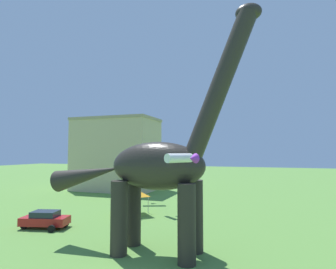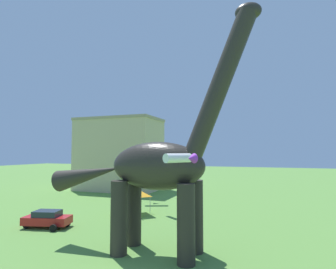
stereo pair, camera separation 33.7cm
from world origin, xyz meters
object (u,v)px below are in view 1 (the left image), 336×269
parked_sedan_left (45,219)px  festival_canopy_tent (132,192)px  person_far_spectator (117,214)px  kite_far_right (182,158)px  kite_high_right (147,170)px  kite_drifting (162,171)px  dinosaur_sculpture (156,166)px

parked_sedan_left → festival_canopy_tent: 9.23m
person_far_spectator → kite_far_right: bearing=-27.6°
person_far_spectator → festival_canopy_tent: 4.19m
kite_high_right → kite_drifting: 6.91m
person_far_spectator → dinosaur_sculpture: bearing=-25.7°
kite_drifting → kite_high_right: bearing=127.8°
person_far_spectator → kite_drifting: bearing=80.2°
person_far_spectator → kite_far_right: kite_far_right is taller
dinosaur_sculpture → festival_canopy_tent: 12.49m
festival_canopy_tent → kite_far_right: size_ratio=1.62×
dinosaur_sculpture → kite_high_right: (-8.05, 16.90, -1.55)m
person_far_spectator → kite_drifting: (2.73, 5.40, 3.89)m
dinosaur_sculpture → kite_high_right: size_ratio=5.63×
kite_far_right → kite_drifting: (-6.60, 14.60, -1.87)m
festival_canopy_tent → kite_high_right: kite_high_right is taller
parked_sedan_left → kite_far_right: kite_far_right is taller
dinosaur_sculpture → festival_canopy_tent: dinosaur_sculpture is taller
parked_sedan_left → kite_far_right: bearing=-35.4°
kite_high_right → kite_drifting: size_ratio=1.51×
festival_canopy_tent → kite_drifting: kite_drifting is taller
kite_high_right → person_far_spectator: bearing=-82.1°
person_far_spectator → kite_high_right: size_ratio=0.50×
kite_far_right → dinosaur_sculpture: bearing=131.5°
kite_drifting → person_far_spectator: bearing=-116.8°
parked_sedan_left → kite_high_right: kite_high_right is taller
dinosaur_sculpture → festival_canopy_tent: (-6.78, 9.89, -3.48)m
kite_high_right → parked_sedan_left: bearing=-105.4°
parked_sedan_left → kite_far_right: size_ratio=2.32×
parked_sedan_left → dinosaur_sculpture: bearing=-26.2°
person_far_spectator → festival_canopy_tent: (-0.23, 3.85, 1.65)m
dinosaur_sculpture → person_far_spectator: bearing=127.5°
kite_far_right → parked_sedan_left: bearing=159.1°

